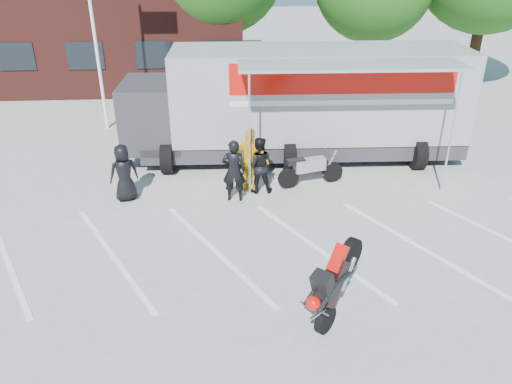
{
  "coord_description": "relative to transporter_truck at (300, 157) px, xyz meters",
  "views": [
    {
      "loc": [
        -1.89,
        -8.89,
        6.54
      ],
      "look_at": [
        -1.22,
        1.48,
        1.3
      ],
      "focal_mm": 35.0,
      "sensor_mm": 36.0,
      "label": 1
    }
  ],
  "objects": [
    {
      "name": "ground",
      "position": [
        -0.61,
        -6.61,
        0.0
      ],
      "size": [
        100.0,
        100.0,
        0.0
      ],
      "primitive_type": "plane",
      "color": "#A9A9A4",
      "rests_on": "ground"
    },
    {
      "name": "parking_bay_lines",
      "position": [
        -0.61,
        -5.61,
        0.01
      ],
      "size": [
        18.09,
        13.33,
        0.01
      ],
      "primitive_type": "cube",
      "rotation": [
        0.0,
        0.0,
        0.52
      ],
      "color": "white",
      "rests_on": "ground"
    },
    {
      "name": "office_building",
      "position": [
        -10.61,
        11.39,
        3.5
      ],
      "size": [
        18.0,
        8.0,
        7.0
      ],
      "primitive_type": "cube",
      "color": "#4D1D18",
      "rests_on": "ground"
    },
    {
      "name": "transporter_truck",
      "position": [
        0.0,
        0.0,
        0.0
      ],
      "size": [
        11.41,
        5.68,
        3.59
      ],
      "primitive_type": null,
      "rotation": [
        0.0,
        0.0,
        -0.02
      ],
      "color": "gray",
      "rests_on": "ground"
    },
    {
      "name": "parked_motorcycle",
      "position": [
        -0.01,
        -2.15,
        0.0
      ],
      "size": [
        2.19,
        1.19,
        1.09
      ],
      "primitive_type": null,
      "rotation": [
        0.0,
        0.0,
        1.82
      ],
      "color": "#A6A6AA",
      "rests_on": "ground"
    },
    {
      "name": "stunt_bike_rider",
      "position": [
        -0.35,
        -7.98,
        0.0
      ],
      "size": [
        1.62,
        1.67,
        1.87
      ],
      "primitive_type": null,
      "rotation": [
        0.0,
        0.0,
        -0.75
      ],
      "color": "black",
      "rests_on": "ground"
    },
    {
      "name": "spectator_leather_a",
      "position": [
        -5.34,
        -2.77,
        0.82
      ],
      "size": [
        0.94,
        0.79,
        1.64
      ],
      "primitive_type": "imported",
      "rotation": [
        0.0,
        0.0,
        3.53
      ],
      "color": "black",
      "rests_on": "ground"
    },
    {
      "name": "spectator_leather_b",
      "position": [
        -2.31,
        -2.98,
        0.89
      ],
      "size": [
        0.69,
        0.49,
        1.79
      ],
      "primitive_type": "imported",
      "rotation": [
        0.0,
        0.0,
        3.04
      ],
      "color": "black",
      "rests_on": "ground"
    },
    {
      "name": "spectator_leather_c",
      "position": [
        -1.59,
        -2.49,
        0.83
      ],
      "size": [
        0.82,
        0.64,
        1.66
      ],
      "primitive_type": "imported",
      "rotation": [
        0.0,
        0.0,
        3.13
      ],
      "color": "black",
      "rests_on": "ground"
    },
    {
      "name": "spectator_hivis",
      "position": [
        -1.81,
        -2.41,
        0.94
      ],
      "size": [
        1.19,
        0.86,
        1.88
      ],
      "primitive_type": "imported",
      "rotation": [
        0.0,
        0.0,
        2.73
      ],
      "color": "yellow",
      "rests_on": "ground"
    }
  ]
}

